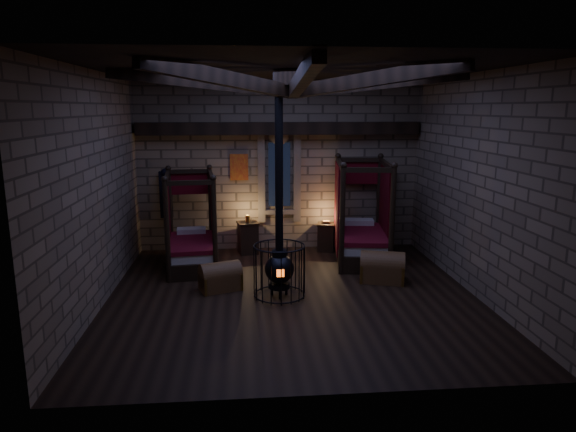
{
  "coord_description": "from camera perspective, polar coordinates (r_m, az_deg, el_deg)",
  "views": [
    {
      "loc": [
        -0.9,
        -9.29,
        3.55
      ],
      "look_at": [
        -0.03,
        0.6,
        1.44
      ],
      "focal_mm": 32.0,
      "sensor_mm": 36.0,
      "label": 1
    }
  ],
  "objects": [
    {
      "name": "bed_right",
      "position": [
        12.28,
        8.11,
        -2.17
      ],
      "size": [
        1.45,
        2.35,
        2.32
      ],
      "rotation": [
        0.0,
        0.0,
        -0.13
      ],
      "color": "black",
      "rests_on": "ground"
    },
    {
      "name": "bed_left",
      "position": [
        11.83,
        -10.64,
        -3.06
      ],
      "size": [
        1.26,
        2.12,
        2.11
      ],
      "rotation": [
        0.0,
        0.0,
        0.1
      ],
      "color": "black",
      "rests_on": "ground"
    },
    {
      "name": "trunk_right",
      "position": [
        10.86,
        10.45,
        -5.69
      ],
      "size": [
        1.01,
        0.8,
        0.66
      ],
      "rotation": [
        0.0,
        0.0,
        -0.29
      ],
      "color": "brown",
      "rests_on": "ground"
    },
    {
      "name": "nightstand_right",
      "position": [
        12.93,
        4.24,
        -2.33
      ],
      "size": [
        0.53,
        0.51,
        0.77
      ],
      "rotation": [
        0.0,
        0.0,
        -0.23
      ],
      "color": "black",
      "rests_on": "ground"
    },
    {
      "name": "stove",
      "position": [
        9.76,
        -0.96,
        -5.51
      ],
      "size": [
        0.99,
        0.99,
        4.05
      ],
      "rotation": [
        0.0,
        0.0,
        -0.0
      ],
      "color": "black",
      "rests_on": "ground"
    },
    {
      "name": "room",
      "position": [
        9.42,
        0.47,
        13.16
      ],
      "size": [
        7.02,
        7.02,
        4.29
      ],
      "color": "black",
      "rests_on": "ground"
    },
    {
      "name": "trunk_left",
      "position": [
        10.3,
        -7.53,
        -6.77
      ],
      "size": [
        0.9,
        0.73,
        0.58
      ],
      "rotation": [
        0.0,
        0.0,
        0.34
      ],
      "color": "brown",
      "rests_on": "ground"
    },
    {
      "name": "nightstand_left",
      "position": [
        12.71,
        -4.47,
        -2.38
      ],
      "size": [
        0.58,
        0.56,
        0.97
      ],
      "rotation": [
        0.0,
        0.0,
        0.2
      ],
      "color": "black",
      "rests_on": "ground"
    }
  ]
}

